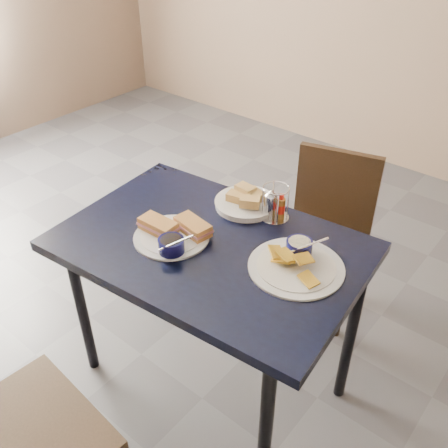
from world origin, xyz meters
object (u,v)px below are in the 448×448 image
Objects in this scene: sandwich_plate at (173,233)px; condiment_caddy at (274,205)px; plantain_plate at (296,261)px; bread_basket at (246,201)px; chair_far at (332,225)px; dining_table at (211,259)px.

condiment_caddy reaches higher than sandwich_plate.
plantain_plate is at bearing -39.92° from condiment_caddy.
condiment_caddy is (0.20, 0.34, 0.03)m from sandwich_plate.
chair_far is at bearing 72.73° from bread_basket.
chair_far is (0.10, 0.75, -0.21)m from dining_table.
dining_table is 0.17m from sandwich_plate.
chair_far is 2.53× the size of plantain_plate.
chair_far is 0.75m from plantain_plate.
dining_table is 3.54× the size of plantain_plate.
chair_far is at bearing 87.34° from condiment_caddy.
sandwich_plate reaches higher than dining_table.
sandwich_plate is at bearing -149.29° from dining_table.
sandwich_plate is (-0.11, -0.07, 0.10)m from dining_table.
dining_table is 0.29m from bread_basket.
bread_basket is (-0.15, -0.48, 0.31)m from chair_far.
sandwich_plate is 0.34m from bread_basket.
bread_basket is at bearing -177.86° from condiment_caddy.
condiment_caddy is (0.08, 0.27, 0.13)m from dining_table.
chair_far reaches higher than dining_table.
plantain_plate is at bearing 20.58° from sandwich_plate.
chair_far is 5.94× the size of condiment_caddy.
dining_table is 1.40× the size of chair_far.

